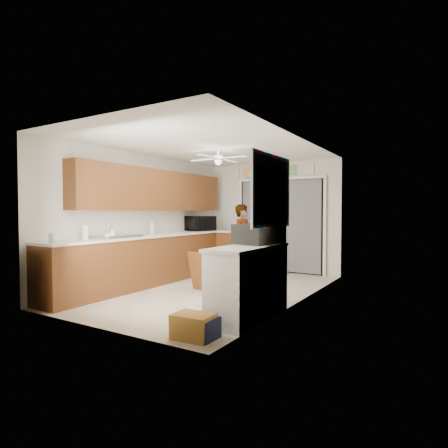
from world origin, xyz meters
The scene contains 42 objects.
floor centered at (0.00, 0.00, 0.00)m, with size 5.00×5.00×0.00m, color beige.
ceiling centered at (0.00, 0.00, 2.50)m, with size 5.00×5.00×0.00m, color white.
wall_back centered at (0.00, 2.50, 1.25)m, with size 3.20×3.20×0.00m, color silver.
wall_front centered at (0.00, -2.50, 1.25)m, with size 3.20×3.20×0.00m, color silver.
wall_left centered at (-1.60, 0.00, 1.25)m, with size 5.00×5.00×0.00m, color silver.
wall_right centered at (1.60, 0.00, 1.25)m, with size 5.00×5.00×0.00m, color silver.
left_base_cabinets centered at (-1.30, 0.00, 0.45)m, with size 0.60×4.80×0.90m, color brown.
left_countertop centered at (-1.29, 0.00, 0.92)m, with size 0.62×4.80×0.04m, color white.
upper_cabinets centered at (-1.44, 0.20, 1.80)m, with size 0.32×4.00×0.80m, color brown.
sink_basin centered at (-1.29, -1.00, 0.95)m, with size 0.50×0.76×0.06m, color silver.
faucet centered at (-1.48, -1.00, 1.05)m, with size 0.03×0.03×0.22m, color silver.
peninsula_base centered at (-0.50, 2.00, 0.45)m, with size 1.00×0.60×0.90m, color brown.
peninsula_top centered at (-0.50, 2.00, 0.92)m, with size 1.04×0.64×0.04m, color white.
back_opening_recess centered at (0.25, 2.47, 1.05)m, with size 2.00×0.06×2.10m, color black.
curtain_panel centered at (0.25, 2.43, 1.05)m, with size 1.90×0.03×2.05m, color slate.
door_trim_left centered at (-0.77, 2.44, 1.05)m, with size 0.06×0.04×2.10m, color white.
door_trim_right centered at (1.27, 2.44, 1.05)m, with size 0.06×0.04×2.10m, color white.
door_trim_head centered at (0.25, 2.44, 2.12)m, with size 2.10×0.04×0.06m, color white.
header_frame_0 centered at (-0.60, 2.47, 2.30)m, with size 0.22×0.02×0.22m, color #EFAF4F.
header_frame_1 centered at (-0.25, 2.47, 2.30)m, with size 0.22×0.02×0.22m, color #4689BC.
header_frame_2 centered at (0.10, 2.47, 2.30)m, with size 0.22×0.02×0.22m, color #D4574F.
header_frame_3 centered at (0.50, 2.47, 2.30)m, with size 0.22×0.02×0.22m, color #6FAD62.
header_frame_4 centered at (0.90, 2.47, 2.30)m, with size 0.22×0.02×0.22m, color silver.
route66_sign centered at (-0.95, 2.47, 2.30)m, with size 0.22×0.02×0.26m, color silver.
right_counter_base centered at (1.35, -1.20, 0.45)m, with size 0.50×1.40×0.90m, color white.
right_counter_top centered at (1.34, -1.20, 0.92)m, with size 0.54×1.44×0.04m, color white.
abstract_painting centered at (1.58, -1.00, 1.65)m, with size 0.03×1.15×0.95m, color #DF526A.
ceiling_fan centered at (0.00, 0.20, 2.32)m, with size 1.14×1.14×0.24m, color white.
microwave centered at (-1.30, 1.50, 1.11)m, with size 0.61×0.41×0.34m, color black.
soap_bottle centered at (-1.44, 0.05, 1.08)m, with size 0.11×0.11×0.28m, color silver.
cup centered at (-1.19, -1.28, 0.98)m, with size 0.11×0.11×0.09m, color white.
jar_a centered at (-1.18, -1.19, 1.01)m, with size 0.10×0.10×0.14m, color silver.
jar_b centered at (-1.22, -2.25, 1.01)m, with size 0.09×0.09×0.13m, color silver.
paper_towel_roll centered at (-1.34, -1.60, 1.05)m, with size 0.10×0.10×0.22m, color white.
suitcase centered at (1.32, -0.84, 1.08)m, with size 0.48×0.64×0.27m, color black.
suitcase_rim centered at (1.32, -0.84, 0.97)m, with size 0.44×0.58×0.02m, color yellow.
suitcase_lid centered at (1.32, -0.55, 1.33)m, with size 0.42×0.03×0.50m, color black.
cardboard_box centered at (1.20, -2.20, 0.13)m, with size 0.43×0.32×0.27m, color gold.
navy_crate centered at (1.25, -2.16, 0.11)m, with size 0.37×0.31×0.23m, color #161B37.
cabinet_door_panel centered at (-0.14, -0.18, 0.34)m, with size 0.45×0.03×0.68m, color brown.
man centered at (-0.22, 1.55, 0.77)m, with size 0.56×0.37×1.53m, color white.
dog centered at (-0.37, 1.53, 0.22)m, with size 0.24×0.57×0.44m, color black.
Camera 1 is at (3.58, -5.47, 1.39)m, focal length 30.00 mm.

